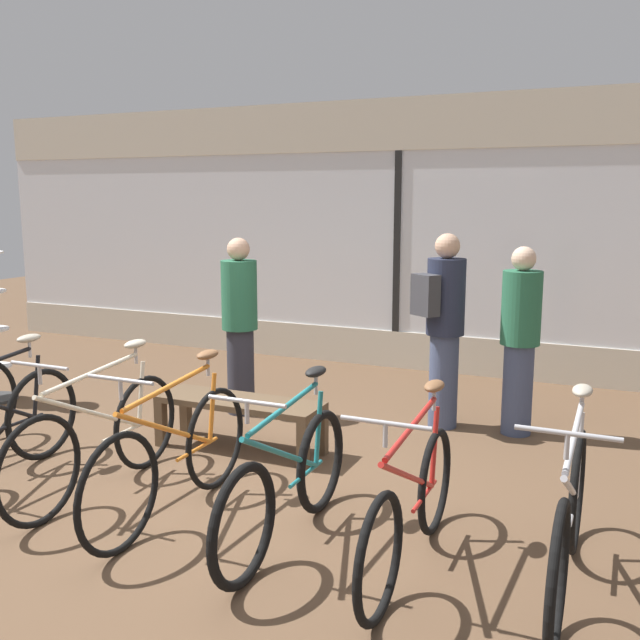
{
  "coord_description": "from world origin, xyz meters",
  "views": [
    {
      "loc": [
        2.62,
        -4.15,
        2.07
      ],
      "look_at": [
        0.0,
        1.74,
        0.95
      ],
      "focal_mm": 40.0,
      "sensor_mm": 36.0,
      "label": 1
    }
  ],
  "objects_px": {
    "bicycle_center": "(174,456)",
    "customer_near_rack": "(240,322)",
    "display_bench": "(240,408)",
    "bicycle_center_left": "(99,438)",
    "bicycle_right": "(412,506)",
    "bicycle_center_right": "(287,484)",
    "bicycle_far_right": "(569,521)",
    "customer_by_window": "(520,337)",
    "customer_mid_floor": "(444,324)"
  },
  "relations": [
    {
      "from": "bicycle_center_right",
      "to": "display_bench",
      "type": "distance_m",
      "value": 1.67
    },
    {
      "from": "bicycle_center_left",
      "to": "customer_by_window",
      "type": "xyz_separation_m",
      "value": [
        2.49,
        2.5,
        0.46
      ]
    },
    {
      "from": "display_bench",
      "to": "bicycle_right",
      "type": "bearing_deg",
      "value": -34.61
    },
    {
      "from": "bicycle_center",
      "to": "customer_near_rack",
      "type": "relative_size",
      "value": 1.05
    },
    {
      "from": "bicycle_center_left",
      "to": "bicycle_far_right",
      "type": "xyz_separation_m",
      "value": [
        3.13,
        -0.03,
        0.0
      ]
    },
    {
      "from": "bicycle_center",
      "to": "bicycle_far_right",
      "type": "xyz_separation_m",
      "value": [
        2.44,
        0.06,
        -0.0
      ]
    },
    {
      "from": "bicycle_far_right",
      "to": "bicycle_right",
      "type": "bearing_deg",
      "value": -173.41
    },
    {
      "from": "customer_by_window",
      "to": "display_bench",
      "type": "bearing_deg",
      "value": -146.17
    },
    {
      "from": "customer_near_rack",
      "to": "bicycle_far_right",
      "type": "bearing_deg",
      "value": -33.18
    },
    {
      "from": "customer_near_rack",
      "to": "customer_by_window",
      "type": "distance_m",
      "value": 2.57
    },
    {
      "from": "bicycle_center_left",
      "to": "customer_near_rack",
      "type": "xyz_separation_m",
      "value": [
        -0.05,
        2.05,
        0.49
      ]
    },
    {
      "from": "bicycle_right",
      "to": "display_bench",
      "type": "xyz_separation_m",
      "value": [
        -1.84,
        1.27,
        -0.02
      ]
    },
    {
      "from": "bicycle_center_left",
      "to": "customer_near_rack",
      "type": "distance_m",
      "value": 2.1
    },
    {
      "from": "bicycle_center_left",
      "to": "customer_by_window",
      "type": "bearing_deg",
      "value": 45.11
    },
    {
      "from": "bicycle_center_left",
      "to": "display_bench",
      "type": "xyz_separation_m",
      "value": [
        0.47,
        1.14,
        -0.05
      ]
    },
    {
      "from": "bicycle_center_left",
      "to": "display_bench",
      "type": "bearing_deg",
      "value": 67.71
    },
    {
      "from": "bicycle_center_left",
      "to": "customer_near_rack",
      "type": "height_order",
      "value": "customer_near_rack"
    },
    {
      "from": "customer_near_rack",
      "to": "customer_mid_floor",
      "type": "bearing_deg",
      "value": 11.13
    },
    {
      "from": "bicycle_far_right",
      "to": "customer_by_window",
      "type": "height_order",
      "value": "customer_by_window"
    },
    {
      "from": "bicycle_far_right",
      "to": "customer_by_window",
      "type": "distance_m",
      "value": 2.65
    },
    {
      "from": "bicycle_center_left",
      "to": "bicycle_center_right",
      "type": "relative_size",
      "value": 1.05
    },
    {
      "from": "bicycle_center_left",
      "to": "bicycle_center_right",
      "type": "xyz_separation_m",
      "value": [
        1.54,
        -0.13,
        -0.03
      ]
    },
    {
      "from": "customer_near_rack",
      "to": "bicycle_center_left",
      "type": "bearing_deg",
      "value": -88.7
    },
    {
      "from": "display_bench",
      "to": "customer_near_rack",
      "type": "relative_size",
      "value": 0.83
    },
    {
      "from": "display_bench",
      "to": "customer_by_window",
      "type": "bearing_deg",
      "value": 33.83
    },
    {
      "from": "display_bench",
      "to": "customer_mid_floor",
      "type": "height_order",
      "value": "customer_mid_floor"
    },
    {
      "from": "display_bench",
      "to": "customer_near_rack",
      "type": "bearing_deg",
      "value": 119.73
    },
    {
      "from": "bicycle_center",
      "to": "customer_by_window",
      "type": "height_order",
      "value": "customer_by_window"
    },
    {
      "from": "bicycle_center",
      "to": "bicycle_center_right",
      "type": "bearing_deg",
      "value": -2.55
    },
    {
      "from": "bicycle_center",
      "to": "customer_near_rack",
      "type": "xyz_separation_m",
      "value": [
        -0.75,
        2.14,
        0.48
      ]
    },
    {
      "from": "bicycle_center",
      "to": "bicycle_far_right",
      "type": "bearing_deg",
      "value": 1.39
    },
    {
      "from": "bicycle_center_right",
      "to": "customer_by_window",
      "type": "relative_size",
      "value": 1.03
    },
    {
      "from": "bicycle_far_right",
      "to": "customer_mid_floor",
      "type": "height_order",
      "value": "customer_mid_floor"
    },
    {
      "from": "display_bench",
      "to": "customer_near_rack",
      "type": "height_order",
      "value": "customer_near_rack"
    },
    {
      "from": "display_bench",
      "to": "bicycle_far_right",
      "type": "bearing_deg",
      "value": -23.83
    },
    {
      "from": "bicycle_center_left",
      "to": "bicycle_center_right",
      "type": "distance_m",
      "value": 1.55
    },
    {
      "from": "bicycle_center",
      "to": "customer_near_rack",
      "type": "bearing_deg",
      "value": 109.21
    },
    {
      "from": "bicycle_center_left",
      "to": "bicycle_right",
      "type": "distance_m",
      "value": 2.32
    },
    {
      "from": "bicycle_far_right",
      "to": "bicycle_center",
      "type": "bearing_deg",
      "value": -178.61
    },
    {
      "from": "bicycle_center_right",
      "to": "customer_near_rack",
      "type": "height_order",
      "value": "customer_near_rack"
    },
    {
      "from": "bicycle_center_right",
      "to": "bicycle_far_right",
      "type": "distance_m",
      "value": 1.6
    },
    {
      "from": "bicycle_center_left",
      "to": "display_bench",
      "type": "distance_m",
      "value": 1.24
    },
    {
      "from": "bicycle_far_right",
      "to": "customer_by_window",
      "type": "xyz_separation_m",
      "value": [
        -0.65,
        2.53,
        0.46
      ]
    },
    {
      "from": "bicycle_center_left",
      "to": "customer_mid_floor",
      "type": "relative_size",
      "value": 1.02
    },
    {
      "from": "bicycle_right",
      "to": "customer_near_rack",
      "type": "bearing_deg",
      "value": 137.33
    },
    {
      "from": "customer_by_window",
      "to": "customer_mid_floor",
      "type": "xyz_separation_m",
      "value": [
        -0.66,
        -0.08,
        0.08
      ]
    },
    {
      "from": "display_bench",
      "to": "customer_by_window",
      "type": "distance_m",
      "value": 2.48
    },
    {
      "from": "bicycle_center",
      "to": "customer_by_window",
      "type": "relative_size",
      "value": 1.08
    },
    {
      "from": "bicycle_right",
      "to": "customer_by_window",
      "type": "distance_m",
      "value": 2.68
    },
    {
      "from": "bicycle_center_left",
      "to": "bicycle_right",
      "type": "relative_size",
      "value": 1.06
    }
  ]
}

